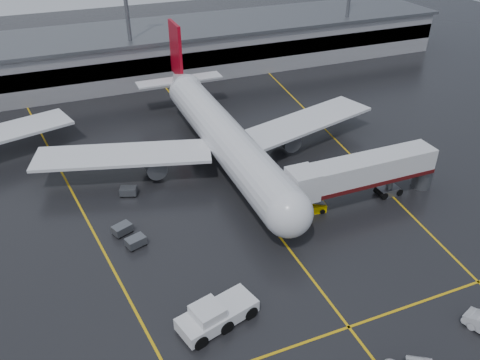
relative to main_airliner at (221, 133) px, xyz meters
name	(u,v)px	position (x,y,z in m)	size (l,w,h in m)	color
ground	(249,197)	(0.00, -9.70, -4.21)	(220.00, 220.00, 0.00)	black
apron_line_centre	(249,196)	(0.00, -9.70, -4.20)	(0.25, 90.00, 0.02)	gold
apron_line_stop	(349,327)	(0.00, -31.70, -4.20)	(60.00, 0.25, 0.02)	gold
apron_line_left	(71,189)	(-20.00, 0.30, -4.20)	(0.25, 70.00, 0.02)	gold
apron_line_right	(333,137)	(18.00, 0.30, -4.20)	(0.25, 70.00, 0.02)	gold
terminal	(152,51)	(0.00, 38.23, 0.11)	(122.00, 19.00, 8.60)	gray
light_mast_mid	(126,6)	(-5.00, 32.30, 10.27)	(3.00, 1.20, 25.45)	#595B60
main_airliner	(221,133)	(0.00, 0.00, 0.00)	(48.80, 45.60, 14.10)	silver
jet_bridge	(364,173)	(11.87, -15.70, -0.28)	(19.90, 3.40, 6.05)	silver
pushback_tractor	(215,315)	(-10.53, -26.93, -3.20)	(7.60, 4.66, 2.54)	silver
belt_loader	(312,208)	(5.49, -15.36, -3.70)	(3.41, 1.92, 2.06)	#D8B000
baggage_cart_a	(136,241)	(-14.73, -13.84, -3.58)	(2.30, 1.86, 1.12)	#595B60
baggage_cart_b	(122,229)	(-15.64, -11.14, -3.58)	(2.35, 1.98, 1.12)	#595B60
baggage_cart_c	(129,191)	(-13.49, -3.84, -3.58)	(2.33, 1.92, 1.12)	#595B60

